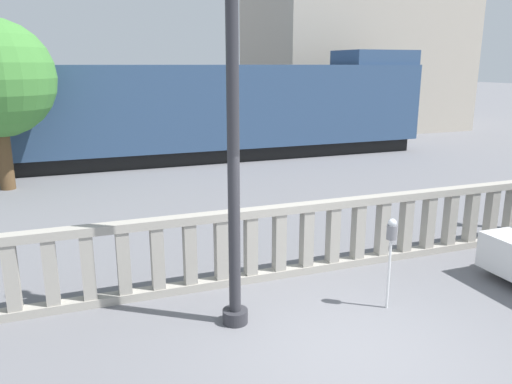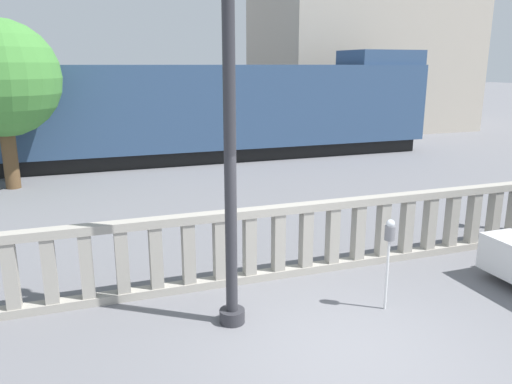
{
  "view_description": "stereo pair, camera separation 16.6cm",
  "coord_description": "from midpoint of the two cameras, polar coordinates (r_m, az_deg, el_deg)",
  "views": [
    {
      "loc": [
        -3.3,
        -5.02,
        3.7
      ],
      "look_at": [
        -0.06,
        3.61,
        1.34
      ],
      "focal_mm": 35.0,
      "sensor_mm": 36.0,
      "label": 1
    },
    {
      "loc": [
        -3.14,
        -5.08,
        3.7
      ],
      "look_at": [
        -0.06,
        3.61,
        1.34
      ],
      "focal_mm": 35.0,
      "sensor_mm": 36.0,
      "label": 2
    }
  ],
  "objects": [
    {
      "name": "parking_meter",
      "position": [
        7.82,
        14.62,
        -5.11
      ],
      "size": [
        0.16,
        0.16,
        1.46
      ],
      "color": "silver",
      "rests_on": "ground"
    },
    {
      "name": "balustrade",
      "position": [
        8.85,
        2.13,
        -5.72
      ],
      "size": [
        13.67,
        0.24,
        1.32
      ],
      "color": "#9E998E",
      "rests_on": "ground"
    },
    {
      "name": "lamppost",
      "position": [
        6.72,
        -3.36,
        8.08
      ],
      "size": [
        0.38,
        0.38,
        5.7
      ],
      "color": "#2D2D33",
      "rests_on": "ground"
    },
    {
      "name": "ground_plane",
      "position": [
        7.04,
        10.68,
        -17.6
      ],
      "size": [
        160.0,
        160.0,
        0.0
      ],
      "primitive_type": "plane",
      "color": "slate"
    },
    {
      "name": "train_near",
      "position": [
        19.31,
        -16.06,
        8.58
      ],
      "size": [
        25.45,
        2.67,
        4.28
      ],
      "color": "black",
      "rests_on": "ground"
    },
    {
      "name": "building_block",
      "position": [
        30.86,
        11.14,
        19.65
      ],
      "size": [
        11.38,
        7.84,
        13.31
      ],
      "color": "#ADA393",
      "rests_on": "ground"
    }
  ]
}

